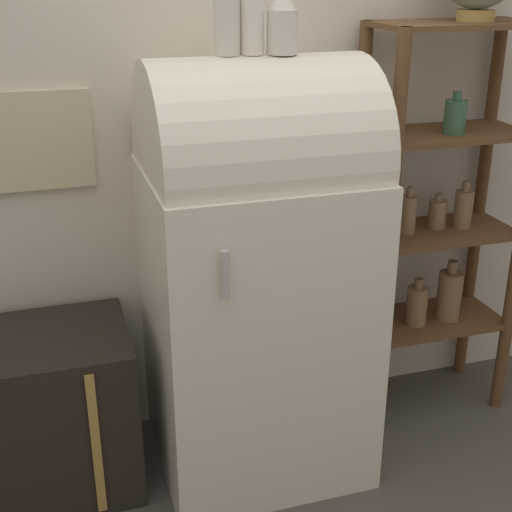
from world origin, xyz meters
TOP-DOWN VIEW (x-y plane):
  - ground_plane at (0.00, 0.00)m, footprint 12.00×12.00m
  - wall_back at (-0.01, 0.57)m, footprint 7.00×0.09m
  - refrigerator at (-0.00, 0.22)m, footprint 0.73×0.70m
  - suitcase_trunk at (-0.80, 0.27)m, footprint 0.68×0.48m
  - shelf_unit at (0.80, 0.36)m, footprint 0.62×0.34m
  - vase_left at (-0.09, 0.23)m, footprint 0.08×0.08m
  - vase_center at (-0.01, 0.23)m, footprint 0.07×0.07m
  - vase_right at (0.08, 0.21)m, footprint 0.10×0.10m

SIDE VIEW (x-z plane):
  - ground_plane at x=0.00m, z-range 0.00..0.00m
  - suitcase_trunk at x=-0.80m, z-range 0.00..0.60m
  - refrigerator at x=0.00m, z-range 0.03..1.53m
  - shelf_unit at x=0.80m, z-range 0.07..1.64m
  - wall_back at x=-0.01m, z-range 0.00..2.70m
  - vase_right at x=0.08m, z-range 1.50..1.70m
  - vase_center at x=-0.01m, z-range 1.50..1.75m
  - vase_left at x=-0.09m, z-range 1.49..1.76m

